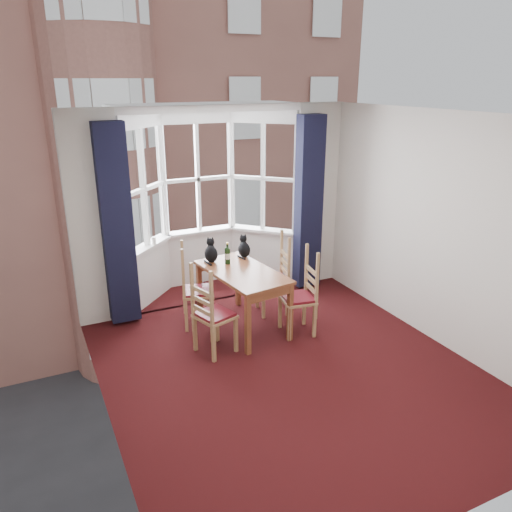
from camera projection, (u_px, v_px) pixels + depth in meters
floor at (292, 373)px, 5.62m from camera, size 4.50×4.50×0.00m
ceiling at (299, 115)px, 4.67m from camera, size 4.50×4.50×0.00m
wall_left at (95, 289)px, 4.33m from camera, size 0.00×4.50×4.50m
wall_right at (441, 231)px, 5.96m from camera, size 0.00×4.50×4.50m
wall_near at (468, 361)px, 3.23m from camera, size 4.00×0.00×4.00m
wall_back_pier_left at (96, 221)px, 6.39m from camera, size 0.70×0.12×2.80m
wall_back_pier_right at (315, 196)px, 7.73m from camera, size 0.70×0.12×2.80m
bay_window at (204, 200)px, 7.48m from camera, size 2.76×0.94×2.80m
curtain_left at (117, 226)px, 6.34m from camera, size 0.38×0.22×2.60m
curtain_right at (309, 204)px, 7.50m from camera, size 0.38×0.22×2.60m
dining_table at (242, 278)px, 6.42m from camera, size 0.89×1.43×0.81m
chair_left_near at (209, 318)px, 5.85m from camera, size 0.51×0.52×0.92m
chair_left_far at (191, 292)px, 6.55m from camera, size 0.51×0.52×0.92m
chair_right_near at (304, 298)px, 6.38m from camera, size 0.46×0.48×0.92m
chair_right_far at (279, 280)px, 6.96m from camera, size 0.48×0.49×0.92m
cat_left at (211, 253)px, 6.66m from camera, size 0.23×0.27×0.33m
cat_right at (244, 248)px, 6.85m from camera, size 0.21×0.26×0.31m
wine_bottle at (227, 255)px, 6.58m from camera, size 0.07×0.07×0.29m
candle_tall at (154, 241)px, 7.17m from camera, size 0.06×0.06×0.11m
street at (64, 216)px, 35.03m from camera, size 80.00×80.00×0.00m
tenement_building at (91, 126)px, 16.98m from camera, size 18.40×7.80×15.20m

